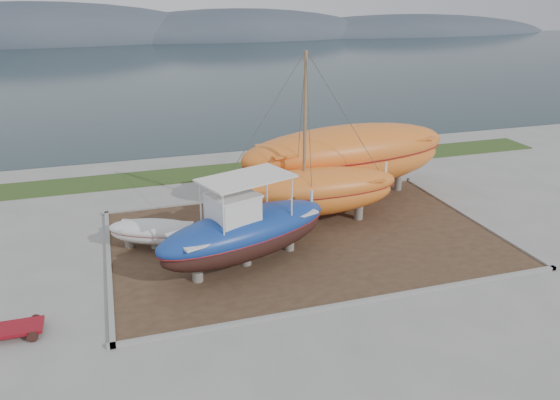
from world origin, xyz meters
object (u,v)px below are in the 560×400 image
object	(u,v)px
blue_caique	(245,222)
red_trailer	(19,331)
orange_bare_hull	(346,164)
white_dinghy	(155,235)
orange_sailboat	(313,142)

from	to	relation	value
blue_caique	red_trailer	bearing A→B (deg)	176.73
blue_caique	orange_bare_hull	size ratio (longest dim) A/B	0.66
white_dinghy	red_trailer	world-z (taller)	white_dinghy
white_dinghy	orange_sailboat	xyz separation A→B (m)	(7.85, 0.36, 3.67)
blue_caique	orange_sailboat	distance (m)	5.85
blue_caique	orange_bare_hull	distance (m)	9.59
orange_bare_hull	white_dinghy	bearing A→B (deg)	-170.27
white_dinghy	red_trailer	bearing A→B (deg)	-110.86
orange_bare_hull	red_trailer	xyz separation A→B (m)	(-16.20, -8.72, -1.95)
blue_caique	red_trailer	distance (m)	9.39
white_dinghy	orange_bare_hull	xyz separation A→B (m)	(10.97, 3.22, 1.41)
orange_bare_hull	red_trailer	distance (m)	18.50
blue_caique	white_dinghy	size ratio (longest dim) A/B	1.91
white_dinghy	red_trailer	distance (m)	7.61
red_trailer	orange_bare_hull	bearing A→B (deg)	28.80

